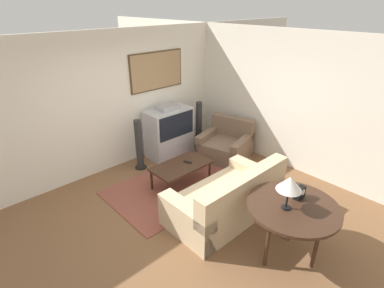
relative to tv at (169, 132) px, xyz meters
The scene contains 14 objects.
ground_plane 2.15m from the tv, 122.98° to the right, with size 12.00×12.00×0.00m, color brown.
wall_back 1.43m from the tv, 161.02° to the left, with size 12.00×0.10×2.70m.
wall_right 2.44m from the tv, 49.41° to the right, with size 0.06×12.00×2.70m.
area_rug 1.44m from the tv, 125.76° to the right, with size 2.34×1.58×0.01m.
tv is the anchor object (origin of this frame).
couch 2.42m from the tv, 106.84° to the right, with size 1.86×1.00×0.90m.
armchair 1.28m from the tv, 49.45° to the right, with size 1.15×1.19×0.83m.
coffee_table 1.33m from the tv, 119.53° to the right, with size 1.08×0.60×0.44m.
console_table 3.45m from the tv, 101.29° to the right, with size 1.18×1.18×0.78m.
table_lamp 3.48m from the tv, 103.45° to the right, with size 0.31×0.31×0.46m.
mantel_clock 3.38m from the tv, 98.18° to the right, with size 0.16×0.10×0.17m.
remote 1.28m from the tv, 113.53° to the right, with size 0.09×0.17×0.02m.
speaker_tower_left 0.84m from the tv, behind, with size 0.24×0.24×1.06m.
speaker_tower_right 0.84m from the tv, ahead, with size 0.24×0.24×1.06m.
Camera 1 is at (-2.61, -3.01, 3.14)m, focal length 28.00 mm.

